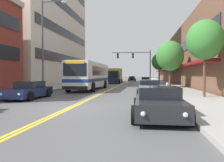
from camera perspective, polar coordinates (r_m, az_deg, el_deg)
name	(u,v)px	position (r m, az deg, el deg)	size (l,w,h in m)	color
ground_plane	(125,83)	(48.32, 3.48, -0.40)	(240.00, 240.00, 0.00)	#565659
sidewalk_left	(92,82)	(49.46, -5.15, -0.27)	(3.88, 106.00, 0.17)	#9E9B96
sidewalk_right	(160,82)	(48.31, 12.32, -0.34)	(3.88, 106.00, 0.17)	#9E9B96
centre_line	(125,83)	(48.32, 3.48, -0.40)	(0.34, 106.00, 0.01)	yellow
storefront_row_right	(189,61)	(49.23, 19.56, 4.94)	(9.10, 68.00, 9.28)	brown
city_bus	(90,75)	(25.76, -5.77, 1.66)	(2.82, 11.52, 3.08)	silver
car_navy_parked_left_near	(29,90)	(16.96, -20.85, -2.32)	(1.98, 4.65, 1.26)	#19234C
car_red_parked_left_mid	(98,81)	(40.32, -3.55, -0.03)	(1.99, 4.62, 1.16)	maroon
car_charcoal_parked_right_foreground	(159,103)	(8.97, 12.18, -5.73)	(2.08, 4.16, 1.25)	#232328
car_silver_parked_right_mid	(145,80)	(47.49, 8.73, 0.24)	(2.13, 4.27, 1.24)	#B7B7BC
car_slate_blue_parked_right_far	(149,88)	(18.60, 9.74, -1.89)	(2.04, 4.81, 1.29)	#475675
car_black_moving_lead	(132,79)	(59.11, 5.26, 0.56)	(2.00, 4.24, 1.33)	black
box_truck	(115,76)	(44.31, 0.70, 1.41)	(2.73, 6.66, 3.01)	#19234C
traffic_signal_mast	(137,60)	(41.58, 6.46, 5.50)	(7.28, 0.38, 6.29)	#47474C
street_lamp_left_near	(46,39)	(21.12, -16.88, 10.55)	(2.44, 0.28, 8.49)	#47474C
street_tree_right_near	(205,40)	(17.05, 23.08, 9.85)	(2.57, 2.57, 5.47)	brown
street_tree_right_mid	(170,56)	(28.37, 14.88, 6.35)	(3.42, 3.42, 5.81)	brown
street_tree_right_far	(159,62)	(40.46, 12.24, 4.94)	(2.73, 2.73, 5.44)	brown
fire_hydrant	(167,88)	(19.94, 14.26, -1.66)	(0.34, 0.26, 0.87)	#B7B7BC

